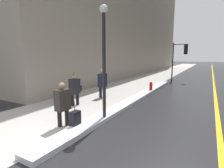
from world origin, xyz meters
The scene contains 12 objects.
ground_plane centered at (0.00, 0.00, 0.00)m, with size 160.00×160.00×0.00m, color #232326.
sidewalk_slab centered at (-2.00, 15.00, 0.01)m, with size 4.00×80.00×0.01m.
road_centre_stripe centered at (4.00, 15.00, 0.00)m, with size 0.16×80.00×0.00m.
snow_bank_curb centered at (0.19, 5.70, 0.08)m, with size 0.62×13.43×0.16m.
building_facade_left centered at (-7.00, 20.00, 8.92)m, with size 6.00×36.00×17.84m.
lamp_post centered at (0.35, 2.08, 2.48)m, with size 0.28×0.28×4.05m.
traffic_light_near centered at (1.18, 14.03, 2.57)m, with size 1.31×0.32×3.57m.
pedestrian_trailing centered at (-0.61, 1.00, 0.83)m, with size 0.31×0.50×1.50m.
pedestrian_with_shoulder_bag centered at (-1.97, 3.16, 0.88)m, with size 0.35×0.72×1.62m.
pedestrian_nearside centered at (-1.70, 5.20, 0.91)m, with size 0.34×0.54×1.63m.
rolling_suitcase centered at (-0.10, 1.01, 0.30)m, with size 0.24×0.37×0.95m.
fire_hydrant centered at (0.30, 7.98, 0.35)m, with size 0.20×0.20×0.70m.
Camera 1 is at (3.59, -3.12, 2.36)m, focal length 28.00 mm.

